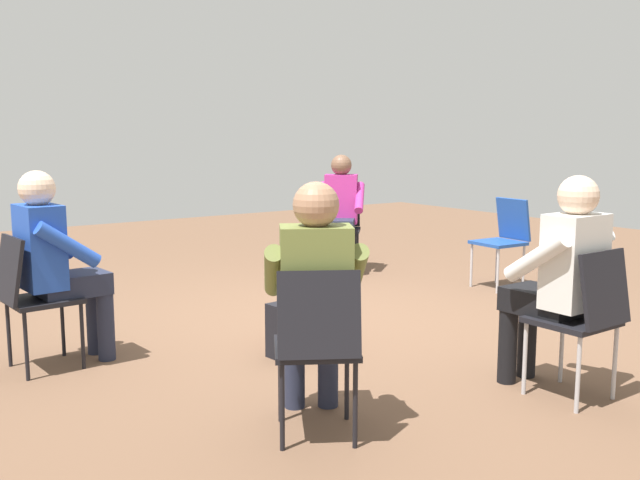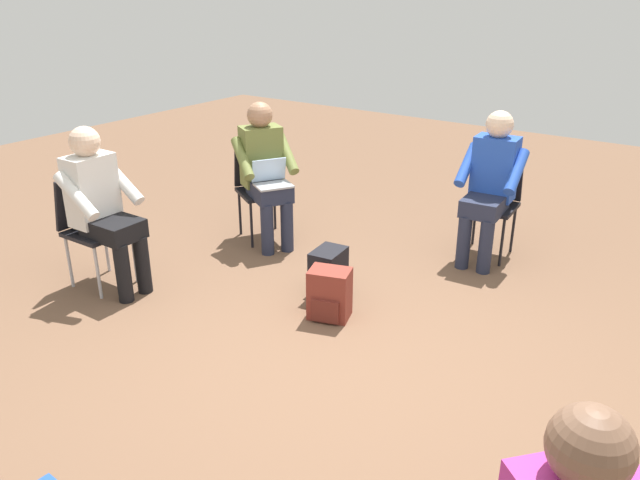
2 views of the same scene
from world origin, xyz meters
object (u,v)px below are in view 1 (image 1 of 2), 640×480
at_px(backpack_by_empty_chair, 291,333).
at_px(person_in_blue, 56,258).
at_px(chair_northeast, 342,224).
at_px(person_with_laptop, 315,292).
at_px(person_in_magenta, 340,207).
at_px(person_in_white, 559,273).
at_px(chair_east, 504,236).
at_px(chair_southwest, 317,341).
at_px(chair_south, 584,313).
at_px(chair_west, 31,292).
at_px(backpack_near_laptop_user, 308,320).

bearing_deg(backpack_by_empty_chair, person_in_blue, 151.45).
relative_size(chair_northeast, person_with_laptop, 0.69).
bearing_deg(person_in_magenta, person_in_white, 113.33).
xyz_separation_m(chair_east, person_in_white, (-1.96, -2.04, 0.20)).
xyz_separation_m(chair_northeast, person_with_laptop, (-2.65, -3.28, 0.20)).
distance_m(chair_southwest, person_in_blue, 2.00).
distance_m(chair_south, chair_east, 2.95).
bearing_deg(person_in_blue, chair_west, -90.00).
height_order(person_with_laptop, person_in_blue, same).
relative_size(chair_east, backpack_near_laptop_user, 2.36).
bearing_deg(person_in_magenta, chair_west, 63.83).
xyz_separation_m(backpack_near_laptop_user, backpack_by_empty_chair, (-0.27, -0.20, 0.00)).
height_order(backpack_near_laptop_user, backpack_by_empty_chair, same).
distance_m(person_with_laptop, person_in_blue, 1.89).
relative_size(person_with_laptop, backpack_near_laptop_user, 3.44).
bearing_deg(chair_northeast, person_in_white, 112.36).
bearing_deg(chair_west, chair_south, 41.27).
height_order(chair_east, person_with_laptop, person_with_laptop).
bearing_deg(person_in_magenta, chair_south, 114.12).
bearing_deg(chair_northeast, chair_south, 113.16).
xyz_separation_m(chair_southwest, chair_east, (3.43, 1.79, 0.00)).
height_order(chair_south, person_with_laptop, person_with_laptop).
distance_m(chair_northeast, person_in_magenta, 0.26).
xyz_separation_m(chair_west, backpack_by_empty_chair, (1.46, -0.69, -0.34)).
bearing_deg(chair_south, chair_southwest, 163.39).
bearing_deg(chair_south, backpack_by_empty_chair, 117.65).
distance_m(chair_southwest, person_with_laptop, 0.26).
distance_m(chair_south, person_with_laptop, 1.51).
xyz_separation_m(chair_northeast, chair_east, (0.70, -1.63, 0.00)).
xyz_separation_m(chair_west, person_with_laptop, (0.93, -1.72, 0.20)).
distance_m(person_in_blue, person_in_magenta, 3.60).
distance_m(chair_south, backpack_by_empty_chair, 1.84).
height_order(person_in_blue, person_in_magenta, same).
relative_size(chair_south, backpack_by_empty_chair, 2.36).
bearing_deg(chair_northeast, chair_west, 64.91).
bearing_deg(person_in_white, person_with_laptop, 163.22).
bearing_deg(chair_south, person_in_magenta, 72.00).
relative_size(chair_southwest, chair_east, 1.00).
height_order(chair_northeast, chair_east, same).
xyz_separation_m(chair_east, backpack_by_empty_chair, (-2.82, -0.62, -0.34)).
bearing_deg(chair_southwest, person_in_blue, 140.76).
bearing_deg(chair_northeast, chair_east, 154.50).
xyz_separation_m(chair_west, backpack_near_laptop_user, (1.73, -0.49, -0.34)).
bearing_deg(person_in_white, chair_south, -90.00).
xyz_separation_m(person_with_laptop, backpack_near_laptop_user, (0.80, 1.23, -0.53)).
bearing_deg(chair_south, person_in_white, 90.00).
bearing_deg(person_with_laptop, chair_east, 57.12).
relative_size(chair_south, person_with_laptop, 0.69).
bearing_deg(backpack_by_empty_chair, person_in_magenta, 46.64).
bearing_deg(chair_east, chair_west, 92.30).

